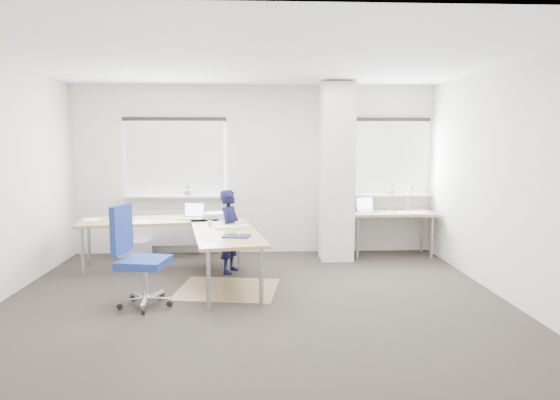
{
  "coord_description": "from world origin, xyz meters",
  "views": [
    {
      "loc": [
        0.02,
        -5.86,
        1.91
      ],
      "look_at": [
        0.35,
        0.9,
        1.09
      ],
      "focal_mm": 32.0,
      "sensor_mm": 36.0,
      "label": 1
    }
  ],
  "objects_px": {
    "desk_main": "(189,227)",
    "task_chair": "(141,278)",
    "desk_side": "(391,214)",
    "person": "(230,231)"
  },
  "relations": [
    {
      "from": "task_chair",
      "to": "desk_side",
      "type": "bearing_deg",
      "value": 44.27
    },
    {
      "from": "desk_main",
      "to": "task_chair",
      "type": "xyz_separation_m",
      "value": [
        -0.39,
        -1.26,
        -0.37
      ]
    },
    {
      "from": "desk_side",
      "to": "task_chair",
      "type": "height_order",
      "value": "desk_side"
    },
    {
      "from": "task_chair",
      "to": "person",
      "type": "distance_m",
      "value": 1.73
    },
    {
      "from": "desk_side",
      "to": "person",
      "type": "height_order",
      "value": "desk_side"
    },
    {
      "from": "task_chair",
      "to": "person",
      "type": "xyz_separation_m",
      "value": [
        0.96,
        1.41,
        0.27
      ]
    },
    {
      "from": "desk_main",
      "to": "task_chair",
      "type": "relative_size",
      "value": 2.4
    },
    {
      "from": "desk_main",
      "to": "desk_side",
      "type": "height_order",
      "value": "desk_side"
    },
    {
      "from": "desk_main",
      "to": "person",
      "type": "height_order",
      "value": "person"
    },
    {
      "from": "person",
      "to": "task_chair",
      "type": "bearing_deg",
      "value": 164.3
    }
  ]
}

